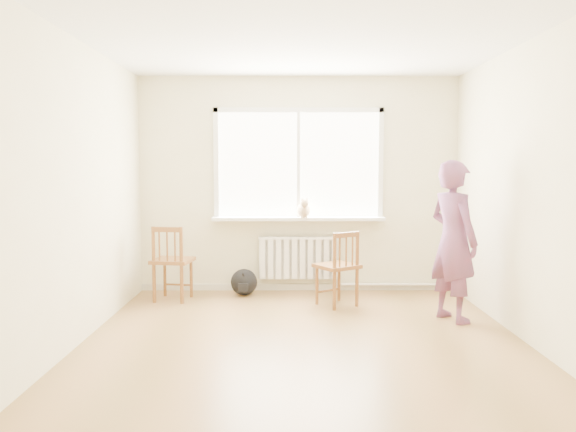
{
  "coord_description": "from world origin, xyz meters",
  "views": [
    {
      "loc": [
        -0.16,
        -4.84,
        1.57
      ],
      "look_at": [
        -0.14,
        1.2,
        1.05
      ],
      "focal_mm": 35.0,
      "sensor_mm": 36.0,
      "label": 1
    }
  ],
  "objects_px": {
    "cat": "(304,209)",
    "chair_left": "(171,263)",
    "chair_right": "(340,268)",
    "person": "(453,241)",
    "backpack": "(244,282)"
  },
  "relations": [
    {
      "from": "chair_right",
      "to": "cat",
      "type": "xyz_separation_m",
      "value": [
        -0.38,
        0.65,
        0.62
      ]
    },
    {
      "from": "cat",
      "to": "chair_left",
      "type": "bearing_deg",
      "value": -169.16
    },
    {
      "from": "chair_right",
      "to": "person",
      "type": "xyz_separation_m",
      "value": [
        1.1,
        -0.58,
        0.39
      ]
    },
    {
      "from": "person",
      "to": "cat",
      "type": "relative_size",
      "value": 4.27
    },
    {
      "from": "chair_right",
      "to": "backpack",
      "type": "bearing_deg",
      "value": -59.3
    },
    {
      "from": "chair_right",
      "to": "backpack",
      "type": "distance_m",
      "value": 1.28
    },
    {
      "from": "chair_right",
      "to": "person",
      "type": "relative_size",
      "value": 0.52
    },
    {
      "from": "backpack",
      "to": "cat",
      "type": "bearing_deg",
      "value": 8.1
    },
    {
      "from": "chair_left",
      "to": "chair_right",
      "type": "relative_size",
      "value": 1.04
    },
    {
      "from": "chair_left",
      "to": "chair_right",
      "type": "xyz_separation_m",
      "value": [
        1.95,
        -0.27,
        -0.02
      ]
    },
    {
      "from": "chair_right",
      "to": "cat",
      "type": "height_order",
      "value": "cat"
    },
    {
      "from": "person",
      "to": "backpack",
      "type": "relative_size",
      "value": 5.03
    },
    {
      "from": "chair_left",
      "to": "backpack",
      "type": "height_order",
      "value": "chair_left"
    },
    {
      "from": "cat",
      "to": "backpack",
      "type": "relative_size",
      "value": 1.18
    },
    {
      "from": "chair_left",
      "to": "chair_right",
      "type": "distance_m",
      "value": 1.97
    }
  ]
}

